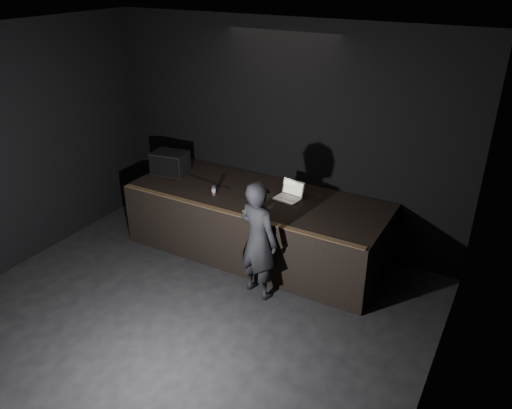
{
  "coord_description": "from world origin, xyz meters",
  "views": [
    {
      "loc": [
        3.37,
        -3.25,
        4.23
      ],
      "look_at": [
        0.23,
        2.3,
        1.08
      ],
      "focal_mm": 35.0,
      "sensor_mm": 36.0,
      "label": 1
    }
  ],
  "objects_px": {
    "laptop": "(290,194)",
    "beer_can": "(214,190)",
    "stage_riser": "(257,224)",
    "person": "(258,240)",
    "stage_monitor": "(170,163)"
  },
  "relations": [
    {
      "from": "stage_monitor",
      "to": "laptop",
      "type": "xyz_separation_m",
      "value": [
        2.15,
        0.12,
        -0.12
      ]
    },
    {
      "from": "stage_riser",
      "to": "laptop",
      "type": "distance_m",
      "value": 0.76
    },
    {
      "from": "laptop",
      "to": "beer_can",
      "type": "distance_m",
      "value": 1.15
    },
    {
      "from": "laptop",
      "to": "person",
      "type": "bearing_deg",
      "value": -78.32
    },
    {
      "from": "stage_riser",
      "to": "stage_monitor",
      "type": "bearing_deg",
      "value": 179.09
    },
    {
      "from": "laptop",
      "to": "beer_can",
      "type": "height_order",
      "value": "laptop"
    },
    {
      "from": "stage_monitor",
      "to": "stage_riser",
      "type": "bearing_deg",
      "value": -9.89
    },
    {
      "from": "stage_monitor",
      "to": "person",
      "type": "distance_m",
      "value": 2.46
    },
    {
      "from": "stage_riser",
      "to": "beer_can",
      "type": "distance_m",
      "value": 0.87
    },
    {
      "from": "stage_monitor",
      "to": "beer_can",
      "type": "distance_m",
      "value": 1.16
    },
    {
      "from": "stage_monitor",
      "to": "beer_can",
      "type": "bearing_deg",
      "value": -26.37
    },
    {
      "from": "laptop",
      "to": "person",
      "type": "distance_m",
      "value": 1.12
    },
    {
      "from": "stage_monitor",
      "to": "person",
      "type": "xyz_separation_m",
      "value": [
        2.23,
        -0.98,
        -0.33
      ]
    },
    {
      "from": "stage_monitor",
      "to": "laptop",
      "type": "bearing_deg",
      "value": -5.71
    },
    {
      "from": "stage_monitor",
      "to": "person",
      "type": "relative_size",
      "value": 0.36
    }
  ]
}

